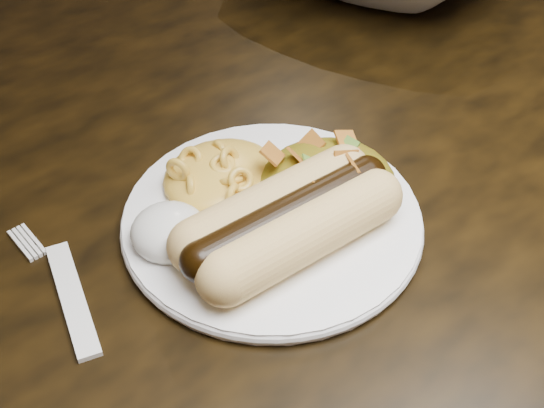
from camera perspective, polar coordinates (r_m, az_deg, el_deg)
table at (r=0.72m, az=-2.51°, el=2.39°), size 1.60×0.90×0.75m
plate at (r=0.53m, az=0.00°, el=-1.21°), size 0.27×0.27×0.01m
hotdog at (r=0.50m, az=1.26°, el=-1.14°), size 0.14×0.08×0.04m
mac_and_cheese at (r=0.55m, az=-3.89°, el=3.11°), size 0.11×0.10×0.03m
sour_cream at (r=0.51m, az=-7.84°, el=-1.47°), size 0.06×0.06×0.03m
taco_salad at (r=0.54m, az=4.21°, el=2.29°), size 0.10×0.10×0.05m
fork at (r=0.51m, az=-14.79°, el=-6.88°), size 0.06×0.15×0.00m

